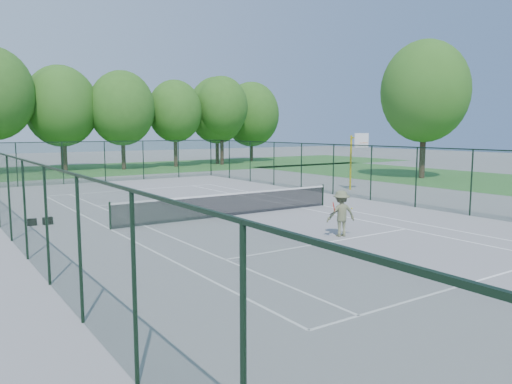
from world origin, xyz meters
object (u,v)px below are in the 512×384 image
basketball_goal (357,150)px  tennis_net (231,203)px  tennis_player (341,213)px  sports_bag_a (32,222)px

basketball_goal → tennis_net: bearing=-162.4°
tennis_net → tennis_player: size_ratio=6.03×
tennis_net → sports_bag_a: bearing=161.4°
tennis_net → basketball_goal: basketball_goal is taller
basketball_goal → tennis_player: (-10.51, -9.59, -1.73)m
tennis_net → sports_bag_a: size_ratio=31.77×
basketball_goal → tennis_player: basketball_goal is taller
tennis_net → tennis_player: bearing=-79.6°
basketball_goal → sports_bag_a: basketball_goal is taller
sports_bag_a → tennis_player: bearing=-29.2°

